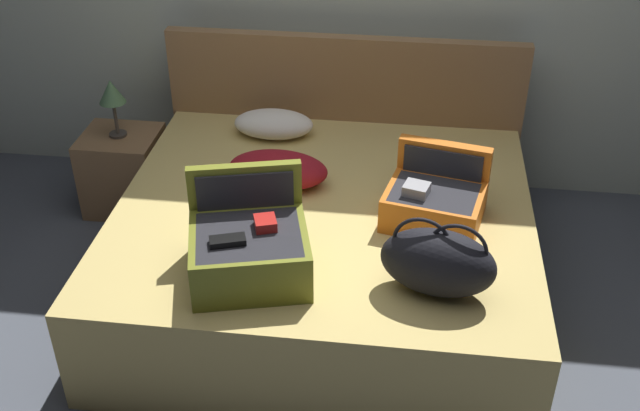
% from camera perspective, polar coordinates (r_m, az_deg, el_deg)
% --- Properties ---
extents(ground_plane, '(12.00, 12.00, 0.00)m').
position_cam_1_polar(ground_plane, '(3.73, -0.52, -10.35)').
color(ground_plane, '#4C515B').
extents(bed, '(2.01, 1.86, 0.53)m').
position_cam_1_polar(bed, '(3.87, 0.26, -3.43)').
color(bed, tan).
rests_on(bed, ground).
extents(headboard, '(2.05, 0.08, 1.03)m').
position_cam_1_polar(headboard, '(4.56, 1.78, 6.36)').
color(headboard, olive).
rests_on(headboard, ground).
extents(hard_case_large, '(0.59, 0.57, 0.42)m').
position_cam_1_polar(hard_case_large, '(3.23, -5.30, -3.11)').
color(hard_case_large, olive).
rests_on(hard_case_large, bed).
extents(hard_case_medium, '(0.51, 0.47, 0.33)m').
position_cam_1_polar(hard_case_medium, '(3.61, 8.55, 0.46)').
color(hard_case_medium, '#D16619').
rests_on(hard_case_medium, bed).
extents(duffel_bag, '(0.51, 0.33, 0.35)m').
position_cam_1_polar(duffel_bag, '(3.14, 8.77, -4.17)').
color(duffel_bag, black).
rests_on(duffel_bag, bed).
extents(pillow_near_headboard, '(0.45, 0.26, 0.15)m').
position_cam_1_polar(pillow_near_headboard, '(4.32, -3.47, 6.08)').
color(pillow_near_headboard, white).
rests_on(pillow_near_headboard, bed).
extents(pillow_center_head, '(0.52, 0.32, 0.17)m').
position_cam_1_polar(pillow_center_head, '(3.86, -3.14, 2.69)').
color(pillow_center_head, maroon).
rests_on(pillow_center_head, bed).
extents(nightstand, '(0.44, 0.40, 0.48)m').
position_cam_1_polar(nightstand, '(4.72, -14.37, 2.50)').
color(nightstand, olive).
rests_on(nightstand, ground).
extents(table_lamp, '(0.15, 0.15, 0.34)m').
position_cam_1_polar(table_lamp, '(4.50, -15.25, 8.00)').
color(table_lamp, '#3F3833').
rests_on(table_lamp, nightstand).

